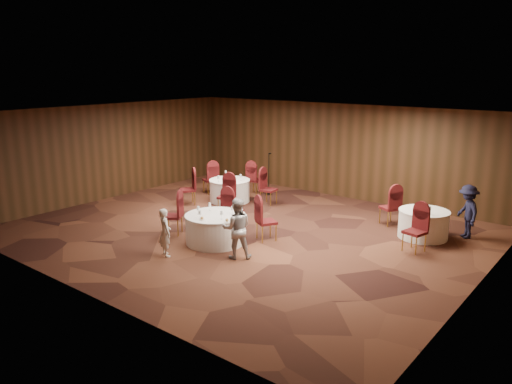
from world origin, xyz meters
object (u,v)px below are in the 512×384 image
Objects in this scene: woman_b at (237,228)px; table_main at (215,228)px; woman_a at (165,232)px; table_left at (230,190)px; table_right at (423,224)px; mic_stand at (269,183)px; man_c at (467,212)px.

table_main is at bearing -64.17° from woman_b.
table_left is at bearing -42.09° from woman_a.
woman_b is at bearing -124.90° from table_right.
table_right is (6.44, 0.40, -0.00)m from table_left.
mic_stand is (-5.96, 1.15, 0.05)m from table_right.
table_main is at bearing -53.73° from table_left.
woman_b is (1.12, -0.47, 0.35)m from table_main.
table_left is at bearing -107.19° from mic_stand.
woman_a is at bearing -75.30° from mic_stand.
woman_b is 1.02× the size of man_c.
woman_b reaches higher than table_main.
woman_a is at bearing -101.77° from table_main.
mic_stand is at bearing -101.50° from woman_b.
table_main is 1.27m from woman_b.
woman_a reaches higher than table_right.
table_left and table_right have the same top height.
man_c is (0.88, 0.69, 0.34)m from table_right.
table_left is 0.94× the size of woman_b.
woman_a is (-4.32, -5.11, 0.21)m from table_right.
woman_a is 0.81× the size of woman_b.
mic_stand is at bearing 111.84° from table_main.
table_left is 1.62m from mic_stand.
mic_stand is at bearing 72.81° from table_left.
man_c reaches higher than table_left.
man_c is at bearing -169.43° from woman_b.
table_left is 5.18m from woman_b.
table_main is 1.07× the size of woman_b.
table_right is 1.17m from man_c.
mic_stand is 1.05× the size of man_c.
table_right is 1.11× the size of woman_a.
table_left is 7.41m from man_c.
man_c is (4.91, 4.38, 0.34)m from table_main.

